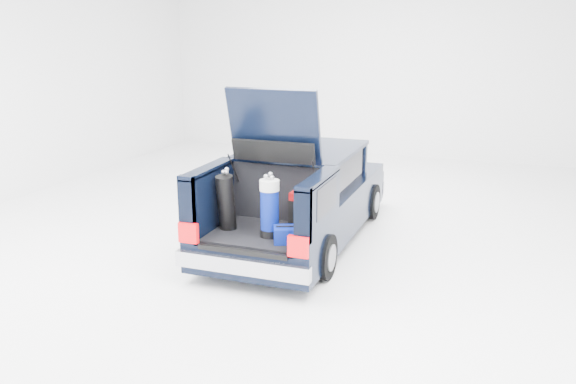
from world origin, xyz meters
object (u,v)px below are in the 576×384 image
at_px(car, 301,197).
at_px(red_suitcase, 302,210).
at_px(black_golf_bag, 226,202).
at_px(blue_duffel, 290,234).
at_px(blue_golf_bag, 270,208).

xyz_separation_m(car, red_suitcase, (0.41, -1.19, 0.17)).
xyz_separation_m(black_golf_bag, blue_duffel, (0.98, -0.18, -0.28)).
distance_m(red_suitcase, black_golf_bag, 1.03).
bearing_deg(red_suitcase, blue_golf_bag, -115.35).
relative_size(blue_golf_bag, blue_duffel, 1.75).
bearing_deg(blue_duffel, blue_golf_bag, 138.27).
xyz_separation_m(red_suitcase, black_golf_bag, (-0.91, -0.45, 0.14)).
bearing_deg(black_golf_bag, car, 78.14).
bearing_deg(car, red_suitcase, -70.84).
height_order(car, black_golf_bag, car).
xyz_separation_m(red_suitcase, blue_golf_bag, (-0.26, -0.52, 0.15)).
bearing_deg(red_suitcase, blue_duffel, -82.69).
bearing_deg(red_suitcase, black_golf_bag, -152.27).
distance_m(blue_golf_bag, blue_duffel, 0.45).
relative_size(red_suitcase, black_golf_bag, 0.60).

